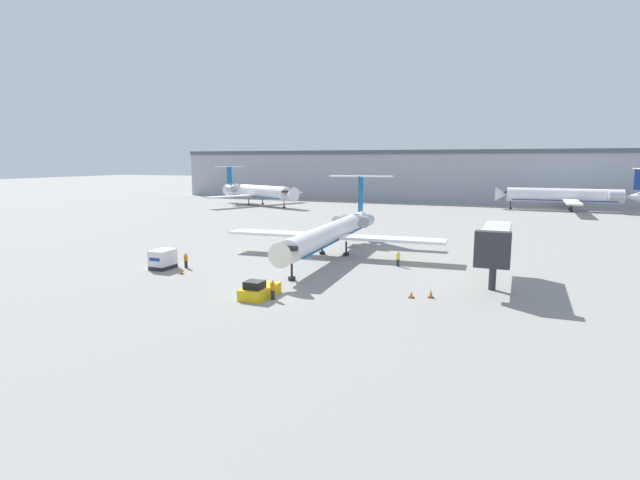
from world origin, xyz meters
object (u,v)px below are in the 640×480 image
at_px(traffic_cone_left, 181,271).
at_px(traffic_cone_right, 411,295).
at_px(airplane_parked_far_left, 257,192).
at_px(pushback_tug, 259,290).
at_px(jet_bridge, 496,241).
at_px(luggage_cart, 163,259).
at_px(airplane_main, 333,232).
at_px(airplane_parked_far_right, 567,196).
at_px(traffic_cone_mid, 431,294).
at_px(worker_by_wing, 398,258).
at_px(worker_near_tug, 273,289).
at_px(worker_on_apron, 186,260).

distance_m(traffic_cone_left, traffic_cone_right, 25.99).
relative_size(traffic_cone_right, airplane_parked_far_left, 0.02).
distance_m(pushback_tug, jet_bridge, 24.32).
bearing_deg(pushback_tug, jet_bridge, 33.77).
relative_size(luggage_cart, traffic_cone_right, 4.61).
xyz_separation_m(airplane_main, jet_bridge, (20.73, -8.07, 1.18)).
height_order(luggage_cart, airplane_parked_far_left, airplane_parked_far_left).
bearing_deg(airplane_parked_far_right, luggage_cart, -117.84).
bearing_deg(jet_bridge, traffic_cone_left, -165.81).
height_order(pushback_tug, traffic_cone_mid, pushback_tug).
relative_size(worker_by_wing, jet_bridge, 0.14).
relative_size(pushback_tug, worker_by_wing, 2.44).
bearing_deg(airplane_main, pushback_tug, -87.96).
relative_size(worker_near_tug, traffic_cone_right, 2.97).
height_order(traffic_cone_mid, jet_bridge, jet_bridge).
bearing_deg(luggage_cart, jet_bridge, 10.68).
bearing_deg(traffic_cone_right, luggage_cart, 177.21).
height_order(worker_on_apron, jet_bridge, jet_bridge).
distance_m(airplane_parked_far_left, jet_bridge, 97.16).
relative_size(traffic_cone_left, jet_bridge, 0.06).
height_order(worker_near_tug, airplane_parked_far_right, airplane_parked_far_right).
xyz_separation_m(worker_by_wing, airplane_parked_far_right, (23.83, 81.27, 2.83)).
bearing_deg(traffic_cone_mid, traffic_cone_left, -178.68).
height_order(luggage_cart, jet_bridge, jet_bridge).
bearing_deg(traffic_cone_left, traffic_cone_right, -0.08).
xyz_separation_m(pushback_tug, traffic_cone_left, (-12.78, 5.07, -0.28)).
bearing_deg(airplane_parked_far_right, jet_bridge, -98.39).
xyz_separation_m(pushback_tug, airplane_parked_far_right, (32.67, 99.47, 3.16)).
bearing_deg(worker_near_tug, traffic_cone_left, 159.28).
bearing_deg(traffic_cone_mid, airplane_parked_far_left, 128.37).
bearing_deg(luggage_cart, airplane_main, 43.61).
relative_size(pushback_tug, traffic_cone_mid, 5.65).
relative_size(pushback_tug, traffic_cone_right, 7.16).
bearing_deg(worker_on_apron, airplane_parked_far_right, 62.88).
bearing_deg(worker_by_wing, airplane_main, 161.44).
bearing_deg(airplane_main, airplane_parked_far_right, 66.81).
bearing_deg(worker_on_apron, worker_by_wing, 24.08).
bearing_deg(airplane_main, airplane_parked_far_left, 126.50).
bearing_deg(worker_on_apron, airplane_main, 45.15).
distance_m(pushback_tug, airplane_parked_far_right, 104.75).
bearing_deg(worker_by_wing, airplane_parked_far_left, 130.36).
bearing_deg(airplane_parked_far_left, traffic_cone_mid, -51.63).
xyz_separation_m(airplane_main, traffic_cone_mid, (15.66, -15.71, -2.90)).
xyz_separation_m(luggage_cart, worker_by_wing, (25.29, 11.71, -0.17)).
bearing_deg(traffic_cone_left, airplane_parked_far_right, 64.29).
height_order(airplane_main, jet_bridge, airplane_main).
relative_size(luggage_cart, traffic_cone_mid, 3.64).
relative_size(worker_near_tug, worker_by_wing, 1.01).
xyz_separation_m(luggage_cart, traffic_cone_right, (29.65, -1.45, -0.83)).
bearing_deg(airplane_parked_far_right, traffic_cone_mid, -100.74).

